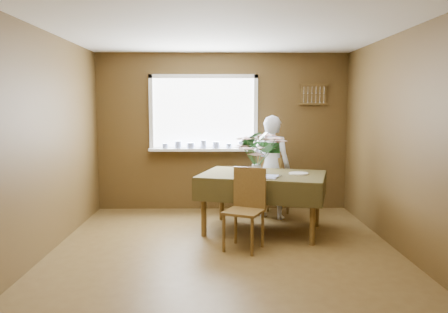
{
  "coord_description": "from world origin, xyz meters",
  "views": [
    {
      "loc": [
        -0.08,
        -4.74,
        1.66
      ],
      "look_at": [
        0.0,
        0.55,
        1.05
      ],
      "focal_mm": 35.0,
      "sensor_mm": 36.0,
      "label": 1
    }
  ],
  "objects_px": {
    "chair_far": "(272,184)",
    "chair_near": "(246,205)",
    "flower_bouquet": "(257,150)",
    "seated_woman": "(272,167)",
    "dining_table": "(263,181)"
  },
  "relations": [
    {
      "from": "flower_bouquet",
      "to": "chair_near",
      "type": "bearing_deg",
      "value": -108.3
    },
    {
      "from": "chair_far",
      "to": "flower_bouquet",
      "type": "distance_m",
      "value": 1.21
    },
    {
      "from": "flower_bouquet",
      "to": "dining_table",
      "type": "bearing_deg",
      "value": 62.07
    },
    {
      "from": "chair_far",
      "to": "seated_woman",
      "type": "xyz_separation_m",
      "value": [
        -0.02,
        -0.09,
        0.27
      ]
    },
    {
      "from": "flower_bouquet",
      "to": "seated_woman",
      "type": "bearing_deg",
      "value": 71.18
    },
    {
      "from": "dining_table",
      "to": "chair_near",
      "type": "bearing_deg",
      "value": -95.0
    },
    {
      "from": "chair_near",
      "to": "seated_woman",
      "type": "height_order",
      "value": "seated_woman"
    },
    {
      "from": "chair_far",
      "to": "chair_near",
      "type": "distance_m",
      "value": 1.55
    },
    {
      "from": "dining_table",
      "to": "chair_far",
      "type": "bearing_deg",
      "value": 90.56
    },
    {
      "from": "seated_woman",
      "to": "flower_bouquet",
      "type": "xyz_separation_m",
      "value": [
        -0.31,
        -0.9,
        0.35
      ]
    },
    {
      "from": "dining_table",
      "to": "seated_woman",
      "type": "xyz_separation_m",
      "value": [
        0.21,
        0.71,
        0.08
      ]
    },
    {
      "from": "chair_far",
      "to": "flower_bouquet",
      "type": "xyz_separation_m",
      "value": [
        -0.32,
        -0.99,
        0.61
      ]
    },
    {
      "from": "chair_near",
      "to": "seated_woman",
      "type": "xyz_separation_m",
      "value": [
        0.47,
        1.38,
        0.25
      ]
    },
    {
      "from": "chair_far",
      "to": "flower_bouquet",
      "type": "bearing_deg",
      "value": 101.3
    },
    {
      "from": "seated_woman",
      "to": "flower_bouquet",
      "type": "height_order",
      "value": "seated_woman"
    }
  ]
}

